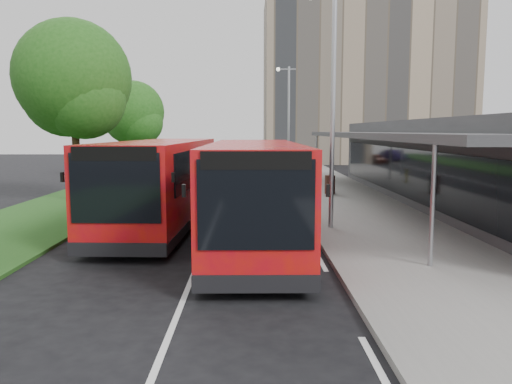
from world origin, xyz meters
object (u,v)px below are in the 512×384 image
lamp_post_near (331,95)px  lamp_post_far (288,114)px  car_near (259,159)px  bus_main (254,192)px  tree_far (133,116)px  litter_bin (330,185)px  car_far (229,155)px  tree_mid (73,86)px  bollard (313,176)px  bus_second (162,183)px

lamp_post_near → lamp_post_far: 20.00m
car_near → bus_main: bearing=-70.3°
tree_far → litter_bin: tree_far is taller
lamp_post_far → car_near: size_ratio=2.48×
lamp_post_far → car_far: (-5.21, 20.93, -4.07)m
tree_mid → car_far: bearing=80.1°
bus_main → car_far: size_ratio=2.80×
lamp_post_far → car_near: bearing=96.9°
car_near → car_far: 6.23m
lamp_post_near → litter_bin: (1.52, 9.33, -4.07)m
tree_far → bollard: (12.42, -4.13, -3.96)m
bus_main → car_near: size_ratio=3.43×
bus_main → tree_mid: bearing=133.9°
tree_mid → tree_far: bearing=90.0°
tree_mid → lamp_post_near: (11.13, -7.05, -0.92)m
lamp_post_near → bus_main: bearing=-145.2°
bus_second → litter_bin: bearing=49.8°
tree_mid → car_near: size_ratio=2.70×
lamp_post_far → car_near: (-1.90, 15.65, -4.17)m
lamp_post_near → bus_second: (-5.98, 1.15, -3.11)m
bus_main → car_far: 42.83m
tree_mid → lamp_post_near: size_ratio=1.09×
lamp_post_near → litter_bin: 10.30m
tree_far → litter_bin: size_ratio=7.12×
litter_bin → bus_main: bearing=-110.3°
lamp_post_near → bus_second: lamp_post_near is taller
tree_far → car_far: size_ratio=1.78×
bollard → car_far: 26.81m
bus_main → car_near: bearing=88.9°
bus_second → bollard: bearing=64.5°
car_far → lamp_post_far: bearing=-61.8°
lamp_post_far → bollard: bearing=-75.7°
bus_second → lamp_post_near: bearing=-8.6°
car_far → bollard: bearing=-61.8°
lamp_post_near → bus_second: bearing=169.1°
tree_far → car_far: bearing=74.9°
tree_mid → car_near: tree_mid is taller
tree_far → lamp_post_far: lamp_post_far is taller
car_near → tree_far: bearing=-98.3°
tree_far → bus_main: size_ratio=0.64×
litter_bin → lamp_post_far: bearing=98.1°
tree_mid → car_far: tree_mid is taller
tree_mid → bus_main: size_ratio=0.79×
lamp_post_near → bollard: lamp_post_near is taller
lamp_post_near → lamp_post_far: same height
lamp_post_far → bus_second: lamp_post_far is taller
litter_bin → car_near: size_ratio=0.31×
bus_second → car_near: 34.75m
lamp_post_near → bus_main: lamp_post_near is taller
bus_main → litter_bin: bearing=69.6°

